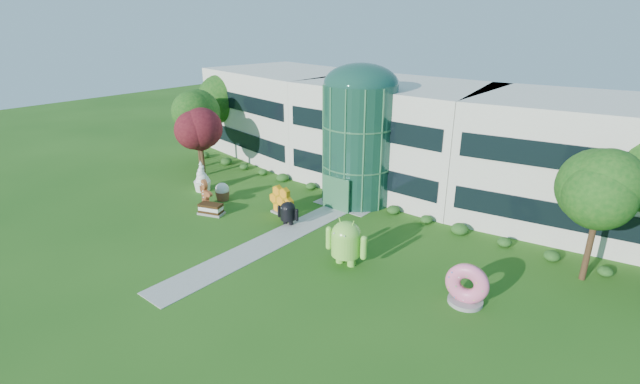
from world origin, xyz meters
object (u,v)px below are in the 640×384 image
Objects in this scene: gingerbread at (205,193)px; android_black at (288,211)px; donut at (467,283)px; android_green at (346,240)px.

android_black is at bearing 30.24° from gingerbread.
donut is at bearing -17.04° from android_black.
donut is at bearing -1.32° from android_green.
gingerbread is at bearing 170.68° from donut.
donut is 0.95× the size of gingerbread.
android_green reaches higher than gingerbread.
donut reaches higher than android_black.
android_black is at bearing 156.73° from android_green.
android_green is 14.62m from gingerbread.
gingerbread is at bearing -178.95° from android_black.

